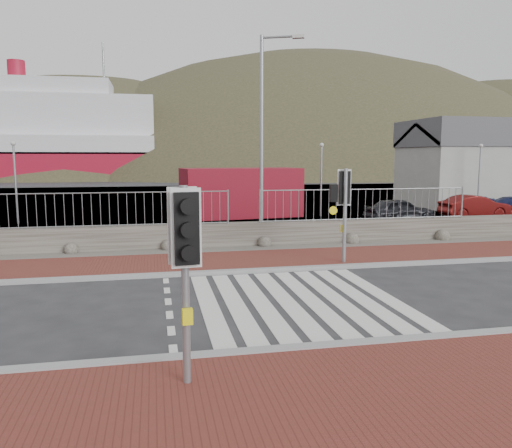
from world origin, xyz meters
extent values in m
plane|color=#28282B|center=(0.00, 0.00, 0.00)|extent=(220.00, 220.00, 0.00)
cube|color=maroon|center=(0.00, -5.00, 0.04)|extent=(40.00, 4.00, 0.08)
cube|color=maroon|center=(0.00, 4.50, 0.04)|extent=(40.00, 3.00, 0.08)
cube|color=gray|center=(0.00, -3.00, 0.05)|extent=(40.00, 0.25, 0.12)
cube|color=gray|center=(0.00, 3.00, 0.05)|extent=(40.00, 0.25, 0.12)
cube|color=silver|center=(-2.10, 0.00, 0.01)|extent=(0.42, 5.60, 0.01)
cube|color=silver|center=(-1.50, 0.00, 0.01)|extent=(0.42, 5.60, 0.01)
cube|color=silver|center=(-0.90, 0.00, 0.01)|extent=(0.42, 5.60, 0.01)
cube|color=silver|center=(-0.30, 0.00, 0.01)|extent=(0.42, 5.60, 0.01)
cube|color=silver|center=(0.30, 0.00, 0.01)|extent=(0.42, 5.60, 0.01)
cube|color=silver|center=(0.90, 0.00, 0.01)|extent=(0.42, 5.60, 0.01)
cube|color=silver|center=(1.50, 0.00, 0.01)|extent=(0.42, 5.60, 0.01)
cube|color=silver|center=(2.10, 0.00, 0.01)|extent=(0.42, 5.60, 0.01)
cube|color=#59544C|center=(0.00, 6.50, 0.03)|extent=(40.00, 1.50, 0.06)
cube|color=#4A453C|center=(0.00, 7.30, 0.45)|extent=(40.00, 0.60, 0.90)
cylinder|color=gray|center=(-4.80, 7.15, 2.10)|extent=(8.40, 0.04, 0.04)
cylinder|color=gray|center=(-0.60, 7.15, 1.50)|extent=(0.07, 0.07, 1.20)
cylinder|color=gray|center=(4.80, 7.15, 2.10)|extent=(8.40, 0.04, 0.04)
cylinder|color=gray|center=(0.60, 7.15, 1.50)|extent=(0.07, 0.07, 1.20)
cylinder|color=gray|center=(9.00, 7.15, 1.50)|extent=(0.07, 0.07, 1.20)
cube|color=#4C4C4F|center=(0.00, 27.90, 0.00)|extent=(120.00, 40.00, 0.50)
cube|color=#3F4C54|center=(0.00, 62.90, 0.00)|extent=(220.00, 50.00, 0.05)
cube|color=silver|center=(-18.00, 67.90, 9.00)|extent=(30.00, 12.00, 6.00)
cube|color=silver|center=(-18.00, 67.90, 13.00)|extent=(18.00, 10.00, 2.50)
cylinder|color=maroon|center=(-22.00, 67.90, 15.50)|extent=(2.40, 2.40, 3.00)
cylinder|color=gray|center=(-10.00, 67.90, 17.00)|extent=(0.30, 0.30, 6.00)
cube|color=#9E9E99|center=(20.00, 19.90, 2.00)|extent=(12.00, 6.00, 4.00)
cube|color=#4C4C51|center=(20.00, 19.90, 4.90)|extent=(12.20, 6.20, 1.80)
ellipsoid|color=#2F321E|center=(-15.00, 87.90, -20.00)|extent=(106.40, 68.40, 76.00)
ellipsoid|color=#2F321E|center=(30.00, 87.90, -26.00)|extent=(140.00, 90.00, 100.00)
ellipsoid|color=#2F321E|center=(75.00, 87.90, -20.00)|extent=(112.00, 72.00, 80.00)
cylinder|color=gray|center=(-2.86, -3.94, 1.47)|extent=(0.12, 0.12, 2.95)
cube|color=yellow|center=(-2.86, -3.94, 1.11)|extent=(0.16, 0.10, 0.23)
cube|color=black|center=(-2.86, -3.94, 2.37)|extent=(0.45, 0.30, 1.11)
sphere|color=red|center=(-2.86, -3.94, 2.68)|extent=(0.16, 0.16, 0.16)
cylinder|color=gray|center=(2.51, 3.51, 1.49)|extent=(0.12, 0.12, 2.99)
cube|color=yellow|center=(2.51, 3.51, 1.12)|extent=(0.16, 0.10, 0.23)
cube|color=black|center=(2.51, 3.51, 2.40)|extent=(0.45, 0.29, 1.12)
sphere|color=#0CE53F|center=(2.51, 3.51, 2.08)|extent=(0.16, 0.16, 0.16)
cube|color=black|center=(2.14, 3.54, 2.24)|extent=(0.25, 0.19, 0.53)
cylinder|color=gray|center=(0.87, 8.10, 3.94)|extent=(0.14, 0.14, 7.88)
cylinder|color=gray|center=(1.50, 7.84, 7.78)|extent=(1.31, 0.61, 0.09)
cube|color=beige|center=(2.14, 7.58, 7.76)|extent=(0.49, 0.37, 0.12)
cube|color=maroon|center=(1.56, 16.70, 1.36)|extent=(6.82, 3.52, 2.72)
imported|color=black|center=(9.11, 12.61, 0.62)|extent=(3.77, 1.79, 1.25)
imported|color=#540C0C|center=(14.12, 13.52, 0.63)|extent=(3.81, 1.36, 1.25)
camera|label=1|loc=(-3.26, -10.91, 3.34)|focal=35.00mm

